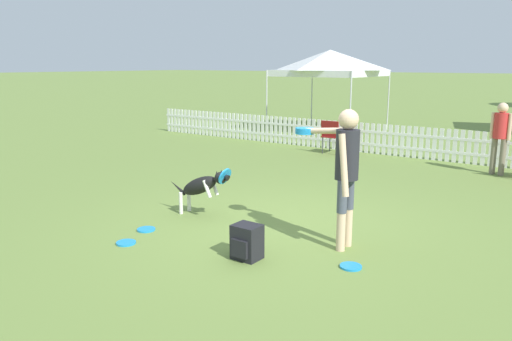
# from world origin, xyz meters

# --- Properties ---
(ground_plane) EXTENTS (240.00, 240.00, 0.00)m
(ground_plane) POSITION_xyz_m (0.00, 0.00, 0.00)
(ground_plane) COLOR olive
(handler_person) EXTENTS (1.01, 0.65, 1.71)m
(handler_person) POSITION_xyz_m (1.01, -0.26, 1.08)
(handler_person) COLOR beige
(handler_person) RESTS_ON ground_plane
(leaping_dog) EXTENTS (1.15, 0.27, 0.78)m
(leaping_dog) POSITION_xyz_m (-1.23, -0.31, 0.47)
(leaping_dog) COLOR black
(leaping_dog) RESTS_ON ground_plane
(frisbee_near_handler) EXTENTS (0.25, 0.25, 0.02)m
(frisbee_near_handler) POSITION_xyz_m (1.39, -0.78, 0.01)
(frisbee_near_handler) COLOR #1E8CD8
(frisbee_near_handler) RESTS_ON ground_plane
(frisbee_near_dog) EXTENTS (0.25, 0.25, 0.02)m
(frisbee_near_dog) POSITION_xyz_m (-1.42, -1.24, 0.01)
(frisbee_near_dog) COLOR #1E8CD8
(frisbee_near_dog) RESTS_ON ground_plane
(frisbee_midfield) EXTENTS (0.25, 0.25, 0.02)m
(frisbee_midfield) POSITION_xyz_m (-1.24, -1.75, 0.01)
(frisbee_midfield) COLOR #1E8CD8
(frisbee_midfield) RESTS_ON ground_plane
(backpack_on_grass) EXTENTS (0.31, 0.30, 0.41)m
(backpack_on_grass) POSITION_xyz_m (0.29, -1.25, 0.20)
(backpack_on_grass) COLOR black
(backpack_on_grass) RESTS_ON ground_plane
(picket_fence) EXTENTS (17.16, 0.04, 0.76)m
(picket_fence) POSITION_xyz_m (-0.00, 6.16, 0.38)
(picket_fence) COLOR white
(picket_fence) RESTS_ON ground_plane
(folding_chair_center) EXTENTS (0.47, 0.49, 0.84)m
(folding_chair_center) POSITION_xyz_m (-2.11, 5.51, 0.50)
(folding_chair_center) COLOR #333338
(folding_chair_center) RESTS_ON ground_plane
(canopy_tent_main) EXTENTS (2.98, 2.98, 2.66)m
(canopy_tent_main) POSITION_xyz_m (-4.14, 9.19, 2.24)
(canopy_tent_main) COLOR silver
(canopy_tent_main) RESTS_ON ground_plane
(spectator_standing) EXTENTS (0.41, 0.27, 1.47)m
(spectator_standing) POSITION_xyz_m (1.75, 5.32, 0.87)
(spectator_standing) COLOR #7A705B
(spectator_standing) RESTS_ON ground_plane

